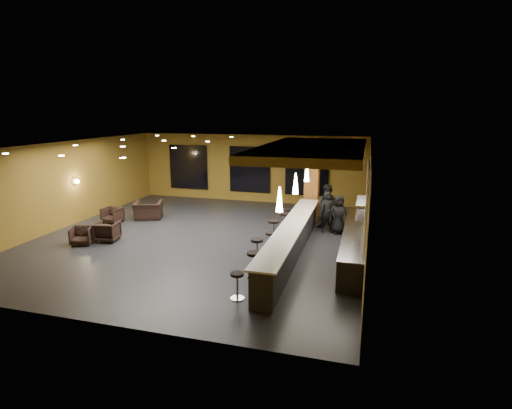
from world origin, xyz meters
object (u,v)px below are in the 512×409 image
(armchair_b, at_px, (107,231))
(bar_stool_1, at_px, (254,262))
(column, at_px, (312,181))
(pendant_0, at_px, (279,199))
(armchair_c, at_px, (113,215))
(bar_stool_2, at_px, (257,248))
(bar_stool_6, at_px, (286,215))
(bar_stool_4, at_px, (273,228))
(pendant_2, at_px, (307,173))
(pendant_1, at_px, (296,184))
(prep_counter, at_px, (354,244))
(bar_stool_5, at_px, (284,220))
(staff_c, at_px, (339,215))
(bar_stool_3, at_px, (271,240))
(armchair_a, at_px, (82,236))
(bar_counter, at_px, (292,241))
(staff_a, at_px, (328,212))
(armchair_d, at_px, (148,210))
(staff_b, at_px, (328,207))
(bar_stool_0, at_px, (237,282))

(armchair_b, xyz_separation_m, bar_stool_1, (6.19, -1.90, 0.17))
(column, relative_size, pendant_0, 5.00)
(armchair_c, xyz_separation_m, bar_stool_1, (7.50, -4.09, 0.20))
(bar_stool_2, relative_size, bar_stool_6, 1.07)
(armchair_b, distance_m, bar_stool_4, 6.14)
(pendant_2, height_order, armchair_b, pendant_2)
(pendant_1, bearing_deg, prep_counter, 0.00)
(bar_stool_5, bearing_deg, prep_counter, -34.00)
(armchair_c, distance_m, bar_stool_6, 7.44)
(pendant_1, height_order, bar_stool_2, pendant_1)
(staff_c, distance_m, bar_stool_3, 3.54)
(armchair_b, height_order, bar_stool_3, bar_stool_3)
(armchair_a, distance_m, bar_stool_6, 7.85)
(bar_counter, xyz_separation_m, pendant_1, (0.00, 0.50, 1.85))
(pendant_1, height_order, armchair_c, pendant_1)
(armchair_b, relative_size, bar_stool_5, 0.97)
(pendant_0, bearing_deg, bar_stool_4, 105.87)
(staff_a, distance_m, bar_stool_3, 3.31)
(bar_stool_2, bearing_deg, bar_stool_4, 89.79)
(armchair_d, xyz_separation_m, bar_stool_5, (6.27, -0.49, 0.14))
(pendant_2, distance_m, bar_stool_5, 2.08)
(staff_b, height_order, bar_stool_1, staff_b)
(column, bearing_deg, bar_counter, -90.00)
(staff_a, height_order, staff_b, staff_b)
(bar_counter, height_order, armchair_d, bar_counter)
(prep_counter, distance_m, bar_stool_3, 2.76)
(pendant_1, bearing_deg, bar_stool_0, -100.63)
(armchair_c, bearing_deg, armchair_b, -53.30)
(staff_b, bearing_deg, staff_a, -69.21)
(pendant_1, height_order, bar_stool_6, pendant_1)
(staff_b, xyz_separation_m, armchair_a, (-8.34, -4.29, -0.59))
(bar_stool_1, bearing_deg, bar_stool_6, 92.05)
(armchair_d, bearing_deg, staff_b, 163.72)
(bar_stool_5, distance_m, bar_stool_6, 0.91)
(armchair_b, bearing_deg, armchair_d, -97.41)
(armchair_a, bearing_deg, column, 15.18)
(pendant_0, height_order, bar_stool_1, pendant_0)
(pendant_0, bearing_deg, armchair_b, 166.32)
(pendant_0, xyz_separation_m, staff_c, (1.32, 4.89, -1.58))
(pendant_1, bearing_deg, staff_a, 69.86)
(pendant_2, relative_size, bar_stool_1, 0.84)
(pendant_1, height_order, armchair_d, pendant_1)
(bar_stool_2, bearing_deg, pendant_0, -47.57)
(pendant_2, height_order, staff_c, pendant_2)
(bar_stool_4, distance_m, bar_stool_6, 2.03)
(pendant_1, xyz_separation_m, bar_stool_6, (-0.86, 2.76, -1.87))
(staff_b, height_order, armchair_b, staff_b)
(bar_stool_3, bearing_deg, pendant_2, 76.53)
(armchair_a, xyz_separation_m, bar_stool_4, (6.58, 2.15, 0.19))
(staff_a, relative_size, bar_stool_3, 2.24)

